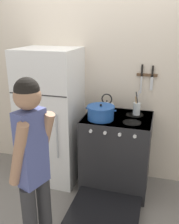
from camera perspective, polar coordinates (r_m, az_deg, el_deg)
The scene contains 9 objects.
ground_plane at distance 3.64m, azimuth 2.08°, elevation -12.76°, with size 14.00×14.00×0.00m, color slate.
wall_back at distance 3.17m, azimuth 2.50°, elevation 7.38°, with size 10.00×0.06×2.55m.
refrigerator at distance 3.16m, azimuth -8.79°, elevation -1.09°, with size 0.70×0.65×1.68m.
stove_range at distance 3.05m, azimuth 6.06°, elevation -9.64°, with size 0.78×1.38×0.93m.
dutch_oven_pot at distance 2.78m, azimuth 2.58°, elevation -0.13°, with size 0.35×0.31×0.18m.
tea_kettle at distance 3.01m, azimuth 3.98°, elevation 1.26°, with size 0.21×0.17×0.23m.
utensil_jar at distance 2.96m, azimuth 10.74°, elevation 0.84°, with size 0.08×0.08×0.28m.
person at distance 1.97m, azimuth -12.67°, elevation -12.42°, with size 0.33×0.38×1.61m.
wall_knife_strip at distance 3.02m, azimuth 13.03°, elevation 8.32°, with size 0.24×0.03×0.35m.
Camera 1 is at (0.74, -2.98, 1.95)m, focal length 40.00 mm.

